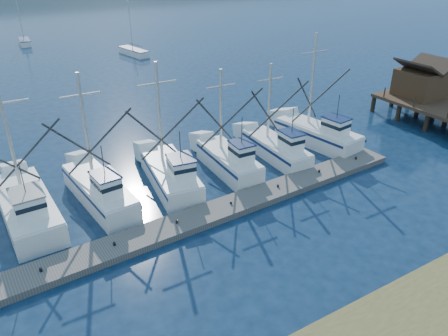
{
  "coord_description": "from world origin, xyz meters",
  "views": [
    {
      "loc": [
        -17.06,
        -14.34,
        15.6
      ],
      "look_at": [
        -3.72,
        8.0,
        2.23
      ],
      "focal_mm": 35.0,
      "sensor_mm": 36.0,
      "label": 1
    }
  ],
  "objects": [
    {
      "name": "ground",
      "position": [
        0.0,
        0.0,
        0.0
      ],
      "size": [
        500.0,
        500.0,
        0.0
      ],
      "primitive_type": "plane",
      "color": "#0C1D35",
      "rests_on": "ground"
    },
    {
      "name": "sailboat_near",
      "position": [
        6.31,
        52.62,
        0.49
      ],
      "size": [
        2.86,
        6.69,
        8.1
      ],
      "rotation": [
        0.0,
        0.0,
        0.19
      ],
      "color": "white",
      "rests_on": "ground"
    },
    {
      "name": "sailboat_far",
      "position": [
        -7.15,
        69.74,
        0.51
      ],
      "size": [
        1.88,
        5.2,
        8.1
      ],
      "rotation": [
        0.0,
        0.0,
        -0.06
      ],
      "color": "white",
      "rests_on": "ground"
    },
    {
      "name": "floating_dock",
      "position": [
        -6.17,
        6.26,
        0.22
      ],
      "size": [
        32.69,
        3.78,
        0.44
      ],
      "primitive_type": "cube",
      "rotation": [
        0.0,
        0.0,
        0.05
      ],
      "color": "#5D5A53",
      "rests_on": "ground"
    },
    {
      "name": "trawler_fleet",
      "position": [
        -6.74,
        11.25,
        0.96
      ],
      "size": [
        31.89,
        8.66,
        9.29
      ],
      "color": "white",
      "rests_on": "ground"
    }
  ]
}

